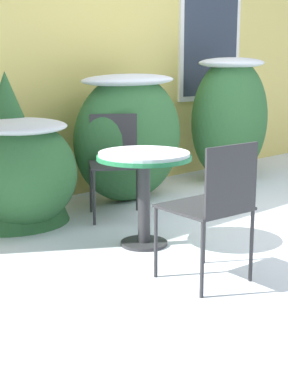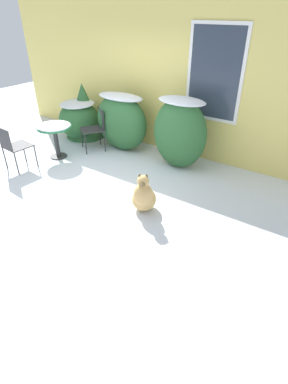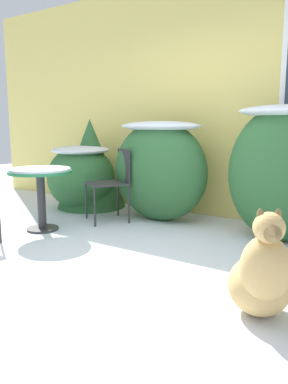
# 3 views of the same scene
# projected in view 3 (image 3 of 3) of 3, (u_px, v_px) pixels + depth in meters

# --- Properties ---
(ground_plane) EXTENTS (16.00, 16.00, 0.00)m
(ground_plane) POSITION_uv_depth(u_px,v_px,m) (105.00, 266.00, 3.17)
(ground_plane) COLOR silver
(house_wall) EXTENTS (8.00, 0.10, 3.02)m
(house_wall) POSITION_uv_depth(u_px,v_px,m) (219.00, 97.00, 4.67)
(house_wall) COLOR #E5D16B
(house_wall) RESTS_ON ground_plane
(shrub_left) EXTENTS (0.93, 0.97, 0.90)m
(shrub_left) POSITION_uv_depth(u_px,v_px,m) (81.00, 175.00, 5.30)
(shrub_left) COLOR #2D6033
(shrub_left) RESTS_ON ground_plane
(shrub_middle) EXTENTS (1.27, 0.63, 1.23)m
(shrub_middle) POSITION_uv_depth(u_px,v_px,m) (159.00, 169.00, 4.62)
(shrub_middle) COLOR #2D6033
(shrub_middle) RESTS_ON ground_plane
(shrub_right) EXTENTS (1.09, 0.65, 1.38)m
(shrub_right) POSITION_uv_depth(u_px,v_px,m) (282.00, 171.00, 3.76)
(shrub_right) COLOR #2D6033
(shrub_right) RESTS_ON ground_plane
(evergreen_bush) EXTENTS (0.99, 0.99, 1.27)m
(evergreen_bush) POSITION_uv_depth(u_px,v_px,m) (91.00, 163.00, 5.41)
(evergreen_bush) COLOR #2D6033
(evergreen_bush) RESTS_ON ground_plane
(patio_table) EXTENTS (0.70, 0.70, 0.71)m
(patio_table) POSITION_uv_depth(u_px,v_px,m) (40.00, 181.00, 4.18)
(patio_table) COLOR #2D2D30
(patio_table) RESTS_ON ground_plane
(patio_chair_near_table) EXTENTS (0.64, 0.64, 0.89)m
(patio_chair_near_table) POSITION_uv_depth(u_px,v_px,m) (113.00, 180.00, 4.62)
(patio_chair_near_table) COLOR #2D2D30
(patio_chair_near_table) RESTS_ON ground_plane
(dog) EXTENTS (0.54, 0.57, 0.71)m
(dog) POSITION_uv_depth(u_px,v_px,m) (262.00, 277.00, 2.28)
(dog) COLOR tan
(dog) RESTS_ON ground_plane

